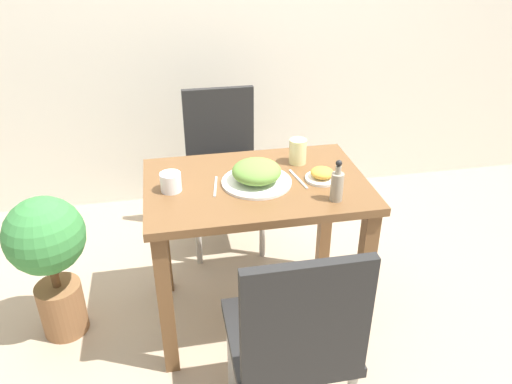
{
  "coord_description": "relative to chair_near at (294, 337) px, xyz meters",
  "views": [
    {
      "loc": [
        -0.36,
        -1.83,
        1.73
      ],
      "look_at": [
        0.0,
        0.0,
        0.68
      ],
      "focal_mm": 35.0,
      "sensor_mm": 36.0,
      "label": 1
    }
  ],
  "objects": [
    {
      "name": "drink_cup",
      "position": [
        -0.36,
        0.66,
        0.27
      ],
      "size": [
        0.09,
        0.09,
        0.08
      ],
      "color": "white",
      "rests_on": "dining_table"
    },
    {
      "name": "chair_near",
      "position": [
        0.0,
        0.0,
        0.0
      ],
      "size": [
        0.42,
        0.42,
        0.89
      ],
      "rotation": [
        0.0,
        0.0,
        3.14
      ],
      "color": "black",
      "rests_on": "ground_plane"
    },
    {
      "name": "spoon_utensil",
      "position": [
        0.18,
        0.66,
        0.24
      ],
      "size": [
        0.04,
        0.18,
        0.0
      ],
      "rotation": [
        0.0,
        0.0,
        1.73
      ],
      "color": "silver",
      "rests_on": "dining_table"
    },
    {
      "name": "food_plate",
      "position": [
        0.0,
        0.66,
        0.28
      ],
      "size": [
        0.3,
        0.3,
        0.1
      ],
      "color": "white",
      "rests_on": "dining_table"
    },
    {
      "name": "dining_table",
      "position": [
        0.0,
        0.67,
        0.1
      ],
      "size": [
        0.94,
        0.63,
        0.73
      ],
      "color": "brown",
      "rests_on": "ground_plane"
    },
    {
      "name": "potted_plant_left",
      "position": [
        -0.9,
        0.73,
        -0.05
      ],
      "size": [
        0.34,
        0.34,
        0.7
      ],
      "color": "brown",
      "rests_on": "ground_plane"
    },
    {
      "name": "side_plate",
      "position": [
        0.28,
        0.64,
        0.26
      ],
      "size": [
        0.14,
        0.14,
        0.05
      ],
      "color": "white",
      "rests_on": "dining_table"
    },
    {
      "name": "chair_far",
      "position": [
        -0.05,
        1.39,
        0.0
      ],
      "size": [
        0.42,
        0.42,
        0.89
      ],
      "color": "black",
      "rests_on": "ground_plane"
    },
    {
      "name": "fork_utensil",
      "position": [
        -0.17,
        0.66,
        0.24
      ],
      "size": [
        0.04,
        0.17,
        0.0
      ],
      "rotation": [
        0.0,
        0.0,
        1.41
      ],
      "color": "silver",
      "rests_on": "dining_table"
    },
    {
      "name": "juice_glass",
      "position": [
        0.22,
        0.82,
        0.29
      ],
      "size": [
        0.08,
        0.08,
        0.11
      ],
      "color": "beige",
      "rests_on": "dining_table"
    },
    {
      "name": "ground_plane",
      "position": [
        0.0,
        0.67,
        -0.5
      ],
      "size": [
        16.0,
        16.0,
        0.0
      ],
      "primitive_type": "plane",
      "color": "tan"
    },
    {
      "name": "sauce_bottle",
      "position": [
        0.28,
        0.46,
        0.3
      ],
      "size": [
        0.05,
        0.05,
        0.17
      ],
      "color": "gray",
      "rests_on": "dining_table"
    }
  ]
}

